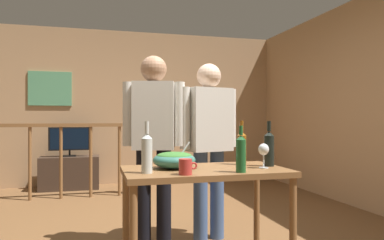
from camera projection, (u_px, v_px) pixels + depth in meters
The scene contains 17 objects.
ground_plane at pixel (168, 238), 3.37m from camera, with size 8.02×8.02×0.00m, color brown.
back_wall at pixel (134, 107), 6.35m from camera, with size 5.13×0.10×2.63m, color tan.
side_wall_right at pixel (340, 104), 4.92m from camera, with size 0.10×4.63×2.63m, color tan.
framed_picture at pixel (50, 89), 5.94m from camera, with size 0.67×0.03×0.56m, color #569B70.
stair_railing at pixel (91, 151), 5.15m from camera, with size 2.49×0.10×1.10m.
tv_console at pixel (70, 173), 5.75m from camera, with size 0.90×0.40×0.52m, color #38281E.
flat_screen_tv at pixel (69, 139), 5.71m from camera, with size 0.62×0.12×0.46m.
serving_table at pixel (205, 182), 2.59m from camera, with size 1.15×0.65×0.76m.
salad_bowl at pixel (174, 159), 2.59m from camera, with size 0.31×0.31×0.19m.
wine_glass at pixel (264, 151), 2.60m from camera, with size 0.08×0.08×0.18m.
wine_bottle_dark at pixel (269, 148), 2.71m from camera, with size 0.08×0.08×0.34m.
wine_bottle_amber at pixel (242, 147), 2.81m from camera, with size 0.07×0.07×0.34m.
wine_bottle_clear at pixel (147, 152), 2.37m from camera, with size 0.07×0.07×0.34m.
wine_bottle_green at pixel (241, 153), 2.40m from camera, with size 0.07×0.07×0.31m.
mug_red at pixel (186, 167), 2.30m from camera, with size 0.12×0.08×0.10m.
person_standing_left at pixel (154, 133), 3.21m from camera, with size 0.53×0.30×1.67m.
person_standing_right at pixel (209, 135), 3.34m from camera, with size 0.58×0.32×1.62m.
Camera 1 is at (-0.65, -3.32, 1.11)m, focal length 33.94 mm.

